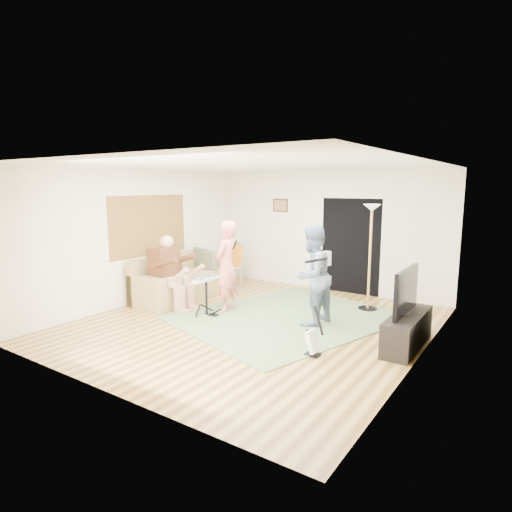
{
  "coord_description": "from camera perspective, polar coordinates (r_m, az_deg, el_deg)",
  "views": [
    {
      "loc": [
        4.02,
        -5.89,
        2.38
      ],
      "look_at": [
        -0.14,
        0.3,
        1.14
      ],
      "focal_mm": 30.0,
      "sensor_mm": 36.0,
      "label": 1
    }
  ],
  "objects": [
    {
      "name": "window_blinds",
      "position": [
        9.14,
        -14.05,
        3.95
      ],
      "size": [
        0.0,
        2.05,
        2.05
      ],
      "primitive_type": "plane",
      "rotation": [
        1.57,
        0.0,
        1.57
      ],
      "color": "olive",
      "rests_on": "walls"
    },
    {
      "name": "torchiere_lamp",
      "position": [
        8.34,
        15.04,
        2.3
      ],
      "size": [
        0.36,
        0.36,
        2.03
      ],
      "color": "black",
      "rests_on": "floor"
    },
    {
      "name": "drummer",
      "position": [
        8.48,
        -11.1,
        -3.17
      ],
      "size": [
        0.93,
        0.52,
        1.43
      ],
      "color": "#532D17",
      "rests_on": "sofa"
    },
    {
      "name": "television",
      "position": [
        6.64,
        19.39,
        -4.41
      ],
      "size": [
        0.06,
        1.07,
        0.68
      ],
      "primitive_type": "cube",
      "color": "black",
      "rests_on": "tv_cabinet"
    },
    {
      "name": "walls",
      "position": [
        7.2,
        -0.39,
        1.22
      ],
      "size": [
        5.5,
        6.0,
        2.7
      ],
      "primitive_type": null,
      "color": "#F0E3D0",
      "rests_on": "floor"
    },
    {
      "name": "doorway",
      "position": [
        9.62,
        12.47,
        1.27
      ],
      "size": [
        2.1,
        0.0,
        2.1
      ],
      "primitive_type": "plane",
      "rotation": [
        1.57,
        0.0,
        0.0
      ],
      "color": "black",
      "rests_on": "walls"
    },
    {
      "name": "drum_kit",
      "position": [
        7.96,
        -6.63,
        -5.6
      ],
      "size": [
        0.4,
        0.72,
        0.74
      ],
      "color": "black",
      "rests_on": "floor"
    },
    {
      "name": "floor",
      "position": [
        7.51,
        -0.38,
        -9.02
      ],
      "size": [
        6.0,
        6.0,
        0.0
      ],
      "primitive_type": "plane",
      "color": "brown",
      "rests_on": "ground"
    },
    {
      "name": "area_rug",
      "position": [
        7.86,
        4.05,
        -8.13
      ],
      "size": [
        3.99,
        4.39,
        0.02
      ],
      "primitive_type": "cube",
      "rotation": [
        0.0,
        0.0,
        -0.29
      ],
      "color": "#547044",
      "rests_on": "floor"
    },
    {
      "name": "tv_cabinet",
      "position": [
        6.8,
        19.52,
        -9.38
      ],
      "size": [
        0.4,
        1.4,
        0.5
      ],
      "primitive_type": "cube",
      "color": "black",
      "rests_on": "floor"
    },
    {
      "name": "guitarist",
      "position": [
        7.32,
        7.46,
        -2.64
      ],
      "size": [
        0.75,
        0.91,
        1.71
      ],
      "primitive_type": "imported",
      "rotation": [
        0.0,
        0.0,
        -1.7
      ],
      "color": "slate",
      "rests_on": "floor"
    },
    {
      "name": "microphone",
      "position": [
        7.9,
        -2.86,
        1.5
      ],
      "size": [
        0.06,
        0.06,
        0.24
      ],
      "primitive_type": null,
      "color": "black",
      "rests_on": "singer"
    },
    {
      "name": "dining_chair",
      "position": [
        10.21,
        -3.37,
        -2.03
      ],
      "size": [
        0.48,
        0.5,
        0.99
      ],
      "rotation": [
        0.0,
        0.0,
        -0.15
      ],
      "color": "tan",
      "rests_on": "floor"
    },
    {
      "name": "singer",
      "position": [
        8.09,
        -3.97,
        -1.38
      ],
      "size": [
        0.53,
        0.7,
        1.73
      ],
      "primitive_type": "imported",
      "rotation": [
        0.0,
        0.0,
        -1.38
      ],
      "color": "#DF6C60",
      "rests_on": "floor"
    },
    {
      "name": "guitar_spare",
      "position": [
        6.17,
        7.65,
        -11.22
      ],
      "size": [
        0.26,
        0.24,
        0.73
      ],
      "color": "black",
      "rests_on": "floor"
    },
    {
      "name": "sofa",
      "position": [
        9.28,
        -10.13,
        -3.64
      ],
      "size": [
        0.93,
        2.25,
        0.91
      ],
      "color": "#A68B53",
      "rests_on": "floor"
    },
    {
      "name": "picture_frame",
      "position": [
        10.33,
        3.27,
        6.76
      ],
      "size": [
        0.42,
        0.03,
        0.32
      ],
      "primitive_type": "cube",
      "color": "#3F2314",
      "rests_on": "walls"
    },
    {
      "name": "ceiling",
      "position": [
        7.14,
        -0.4,
        12.01
      ],
      "size": [
        6.0,
        6.0,
        0.0
      ],
      "primitive_type": "plane",
      "rotation": [
        3.14,
        0.0,
        0.0
      ],
      "color": "white",
      "rests_on": "walls"
    },
    {
      "name": "guitar_held",
      "position": [
        7.18,
        8.94,
        -0.41
      ],
      "size": [
        0.26,
        0.61,
        0.26
      ],
      "primitive_type": null,
      "rotation": [
        0.0,
        0.0,
        -0.25
      ],
      "color": "silver",
      "rests_on": "guitarist"
    }
  ]
}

